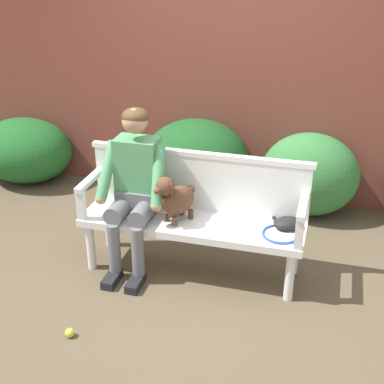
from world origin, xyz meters
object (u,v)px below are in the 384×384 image
Objects in this scene: tennis_racket at (280,232)px; baseball_glove at (288,223)px; person_seated at (135,184)px; tennis_ball at (70,333)px; dog_on_bench at (175,198)px; garden_bench at (192,227)px.

baseball_glove is (0.04, 0.09, 0.04)m from tennis_racket.
person_seated reaches higher than baseball_glove.
person_seated is 1.24m from tennis_ball.
person_seated reaches higher than tennis_racket.
dog_on_bench is 1.26m from tennis_ball.
garden_bench is at bearing 1.58° from person_seated.
baseball_glove reaches higher than tennis_racket.
tennis_ball is (-0.60, -1.02, -0.37)m from garden_bench.
tennis_ball is at bearing -115.64° from dog_on_bench.
tennis_racket is (0.70, -0.02, 0.07)m from garden_bench.
tennis_racket is 0.11m from baseball_glove.
garden_bench is 27.05× the size of tennis_ball.
person_seated is at bearing -178.42° from garden_bench.
dog_on_bench is 0.85m from tennis_racket.
garden_bench is at bearing 20.02° from dog_on_bench.
tennis_racket is 1.70m from tennis_ball.
dog_on_bench reaches higher than garden_bench.
tennis_racket is at bearing -1.67° from garden_bench.
baseball_glove is at bearing 7.67° from dog_on_bench.
baseball_glove is at bearing 3.97° from person_seated.
person_seated reaches higher than tennis_ball.
baseball_glove is (0.87, 0.12, -0.16)m from dog_on_bench.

